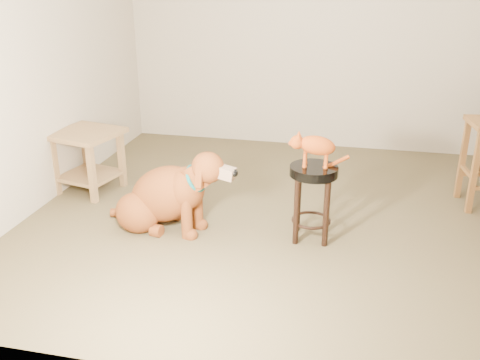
% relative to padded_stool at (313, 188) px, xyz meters
% --- Properties ---
extents(floor, '(4.50, 4.00, 0.01)m').
position_rel_padded_stool_xyz_m(floor, '(-0.11, 0.34, -0.42)').
color(floor, brown).
rests_on(floor, ground).
extents(room_shell, '(4.54, 4.04, 2.62)m').
position_rel_padded_stool_xyz_m(room_shell, '(-0.11, 0.34, 1.26)').
color(room_shell, '#BEB099').
rests_on(room_shell, ground).
extents(padded_stool, '(0.36, 0.36, 0.59)m').
position_rel_padded_stool_xyz_m(padded_stool, '(0.00, 0.00, 0.00)').
color(padded_stool, black).
rests_on(padded_stool, ground).
extents(side_table, '(0.66, 0.66, 0.57)m').
position_rel_padded_stool_xyz_m(side_table, '(-2.11, 0.50, -0.04)').
color(side_table, olive).
rests_on(side_table, ground).
extents(golden_retriever, '(1.14, 0.62, 0.74)m').
position_rel_padded_stool_xyz_m(golden_retriever, '(-1.14, -0.08, -0.14)').
color(golden_retriever, brown).
rests_on(golden_retriever, ground).
extents(tabby_kitten, '(0.45, 0.19, 0.29)m').
position_rel_padded_stool_xyz_m(tabby_kitten, '(-0.01, 0.00, 0.33)').
color(tabby_kitten, '#9F3D0F').
rests_on(tabby_kitten, padded_stool).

